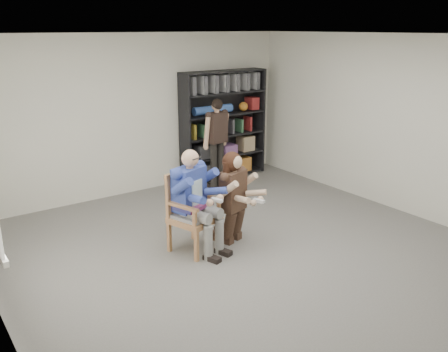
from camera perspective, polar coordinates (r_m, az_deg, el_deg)
room_shell at (r=5.68m, az=5.17°, el=2.23°), size 6.00×7.00×2.80m
floor at (r=6.19m, az=4.81°, el=-10.36°), size 6.00×7.00×0.01m
armchair at (r=6.30m, az=-3.58°, el=-4.39°), size 0.78×0.77×1.08m
seated_man at (r=6.25m, az=-3.60°, el=-3.01°), size 0.83×0.99×1.40m
kneeling_woman at (r=6.48m, az=1.33°, el=-2.77°), size 0.78×0.99×1.29m
bookshelf at (r=9.29m, az=-0.05°, el=6.12°), size 1.80×0.38×2.10m
standing_man at (r=8.69m, az=-0.85°, el=3.86°), size 0.55×0.36×1.67m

